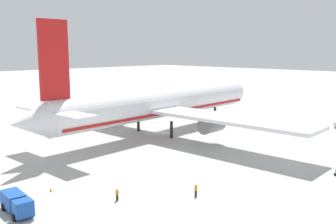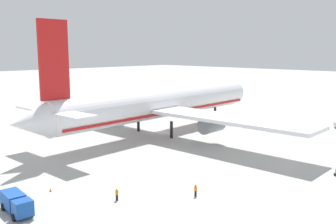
{
  "view_description": "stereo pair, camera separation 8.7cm",
  "coord_description": "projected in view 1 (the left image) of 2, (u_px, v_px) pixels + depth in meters",
  "views": [
    {
      "loc": [
        -64.34,
        -65.07,
        20.05
      ],
      "look_at": [
        -1.77,
        -3.42,
        5.68
      ],
      "focal_mm": 40.75,
      "sensor_mm": 36.0,
      "label": 1
    },
    {
      "loc": [
        -64.28,
        -65.13,
        20.05
      ],
      "look_at": [
        -1.77,
        -3.42,
        5.68
      ],
      "focal_mm": 40.75,
      "sensor_mm": 36.0,
      "label": 2
    }
  ],
  "objects": [
    {
      "name": "traffic_cone_0",
      "position": [
        79.0,
        110.0,
        126.48
      ],
      "size": [
        0.36,
        0.36,
        0.55
      ],
      "primitive_type": "cone",
      "color": "orange",
      "rests_on": "ground"
    },
    {
      "name": "service_truck_3",
      "position": [
        17.0,
        203.0,
        47.08
      ],
      "size": [
        2.85,
        6.42,
        2.37
      ],
      "color": "#194CA5",
      "rests_on": "ground"
    },
    {
      "name": "traffic_cone_1",
      "position": [
        51.0,
        190.0,
        54.41
      ],
      "size": [
        0.36,
        0.36,
        0.55
      ],
      "primitive_type": "cone",
      "color": "orange",
      "rests_on": "ground"
    },
    {
      "name": "ground_worker_2",
      "position": [
        117.0,
        194.0,
        51.18
      ],
      "size": [
        0.43,
        0.43,
        1.66
      ],
      "color": "black",
      "rests_on": "ground"
    },
    {
      "name": "ground_worker_0",
      "position": [
        196.0,
        190.0,
        52.61
      ],
      "size": [
        0.57,
        0.57,
        1.69
      ],
      "color": "black",
      "rests_on": "ground"
    },
    {
      "name": "ground_plane",
      "position": [
        163.0,
        132.0,
        93.54
      ],
      "size": [
        600.0,
        600.0,
        0.0
      ],
      "primitive_type": "plane",
      "color": "#B2B2AD"
    },
    {
      "name": "airliner",
      "position": [
        160.0,
        104.0,
        91.47
      ],
      "size": [
        75.17,
        78.62,
        25.51
      ],
      "color": "white",
      "rests_on": "ground"
    }
  ]
}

